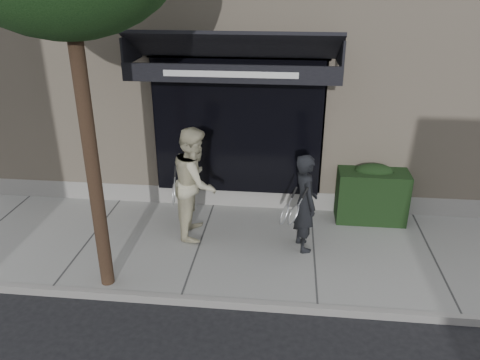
# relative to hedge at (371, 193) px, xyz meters

# --- Properties ---
(ground) EXTENTS (80.00, 80.00, 0.00)m
(ground) POSITION_rel_hedge_xyz_m (-1.10, -1.25, -0.66)
(ground) COLOR black
(ground) RESTS_ON ground
(sidewalk) EXTENTS (20.00, 3.00, 0.12)m
(sidewalk) POSITION_rel_hedge_xyz_m (-1.10, -1.25, -0.60)
(sidewalk) COLOR gray
(sidewalk) RESTS_ON ground
(curb) EXTENTS (20.00, 0.10, 0.14)m
(curb) POSITION_rel_hedge_xyz_m (-1.10, -2.80, -0.59)
(curb) COLOR gray
(curb) RESTS_ON ground
(building_facade) EXTENTS (14.30, 8.04, 5.64)m
(building_facade) POSITION_rel_hedge_xyz_m (-1.11, 3.71, 2.08)
(building_facade) COLOR beige
(building_facade) RESTS_ON ground
(hedge) EXTENTS (1.30, 0.70, 1.14)m
(hedge) POSITION_rel_hedge_xyz_m (0.00, 0.00, 0.00)
(hedge) COLOR black
(hedge) RESTS_ON sidewalk
(pedestrian_front) EXTENTS (0.73, 0.87, 1.72)m
(pedestrian_front) POSITION_rel_hedge_xyz_m (-1.30, -1.20, 0.32)
(pedestrian_front) COLOR black
(pedestrian_front) RESTS_ON sidewalk
(pedestrian_back) EXTENTS (0.82, 1.03, 2.01)m
(pedestrian_back) POSITION_rel_hedge_xyz_m (-3.22, -0.89, 0.47)
(pedestrian_back) COLOR beige
(pedestrian_back) RESTS_ON sidewalk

